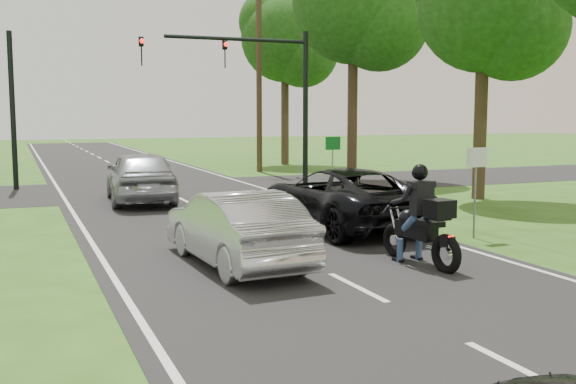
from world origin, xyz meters
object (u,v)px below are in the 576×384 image
object	(u,v)px
utility_pole_far	(259,69)
sign_white	(476,170)
dark_suv	(341,198)
motorcycle_rider	(422,225)
sign_green	(333,152)
traffic_signal	(260,80)
silver_suv	(141,176)
silver_sedan	(237,228)

from	to	relation	value
utility_pole_far	sign_white	world-z (taller)	utility_pole_far
dark_suv	utility_pole_far	distance (m)	17.58
motorcycle_rider	sign_green	world-z (taller)	sign_green
traffic_signal	sign_green	size ratio (longest dim) A/B	3.00
silver_suv	sign_green	bearing A→B (deg)	172.17
silver_sedan	dark_suv	bearing A→B (deg)	-144.84
silver_sedan	silver_suv	bearing A→B (deg)	-93.39
traffic_signal	dark_suv	bearing A→B (deg)	-96.16
motorcycle_rider	traffic_signal	world-z (taller)	traffic_signal
utility_pole_far	sign_white	size ratio (longest dim) A/B	4.71
sign_white	dark_suv	bearing A→B (deg)	133.60
dark_suv	utility_pole_far	size ratio (longest dim) A/B	0.55
utility_pole_far	sign_green	size ratio (longest dim) A/B	4.71
sign_white	sign_green	distance (m)	8.00
motorcycle_rider	dark_suv	bearing A→B (deg)	78.85
dark_suv	silver_sedan	size ratio (longest dim) A/B	1.26
silver_suv	sign_green	xyz separation A→B (m)	(6.31, -1.40, 0.72)
silver_sedan	traffic_signal	bearing A→B (deg)	-115.67
silver_sedan	traffic_signal	xyz separation A→B (m)	(4.69, 11.64, 3.40)
dark_suv	silver_suv	world-z (taller)	silver_suv
motorcycle_rider	silver_sedan	size ratio (longest dim) A/B	0.53
utility_pole_far	sign_green	distance (m)	11.63
silver_sedan	sign_green	bearing A→B (deg)	-129.66
utility_pole_far	sign_green	xyz separation A→B (m)	(-1.30, -11.02, -3.49)
motorcycle_rider	utility_pole_far	bearing A→B (deg)	73.32
silver_sedan	sign_white	world-z (taller)	sign_white
motorcycle_rider	sign_white	bearing A→B (deg)	30.01
traffic_signal	silver_suv	bearing A→B (deg)	-161.18
traffic_signal	motorcycle_rider	bearing A→B (deg)	-96.08
utility_pole_far	sign_white	xyz separation A→B (m)	(-1.50, -19.02, -3.49)
motorcycle_rider	sign_white	size ratio (longest dim) A/B	1.08
silver_suv	utility_pole_far	distance (m)	12.97
silver_sedan	silver_suv	xyz separation A→B (m)	(-0.06, 10.03, 0.14)
silver_suv	sign_white	size ratio (longest dim) A/B	2.39
sign_white	utility_pole_far	bearing A→B (deg)	85.49
sign_white	traffic_signal	bearing A→B (deg)	97.05
traffic_signal	utility_pole_far	distance (m)	8.55
traffic_signal	utility_pole_far	world-z (taller)	utility_pole_far
silver_sedan	utility_pole_far	world-z (taller)	utility_pole_far
silver_suv	traffic_signal	world-z (taller)	traffic_signal
motorcycle_rider	sign_green	xyz separation A→B (m)	(2.94, 9.94, 0.82)
dark_suv	sign_green	size ratio (longest dim) A/B	2.61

